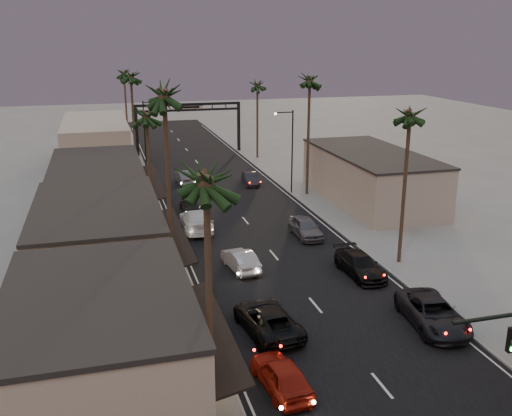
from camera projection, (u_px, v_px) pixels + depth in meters
ground at (238, 212)px, 55.48m from camera, size 200.00×200.00×0.00m
road at (227, 198)px, 60.10m from camera, size 14.00×120.00×0.02m
sidewalk_left at (131, 187)px, 64.15m from camera, size 5.00×92.00×0.12m
sidewalk_right at (291, 177)px, 68.95m from camera, size 5.00×92.00×0.12m
storefront_near at (102, 352)px, 25.54m from camera, size 8.00×12.00×5.50m
storefront_mid at (99, 246)px, 38.47m from camera, size 8.00×14.00×5.50m
storefront_far at (98, 191)px, 53.32m from camera, size 8.00×16.00×5.00m
storefront_dist at (96, 143)px, 74.43m from camera, size 8.00×20.00×6.00m
building_right at (370, 178)px, 58.30m from camera, size 8.00×18.00×5.00m
arch at (188, 115)px, 81.60m from camera, size 15.20×0.40×7.27m
streetlight_right at (290, 145)px, 60.32m from camera, size 2.13×0.30×9.00m
streetlight_left at (147, 132)px, 68.83m from camera, size 2.13×0.30×9.00m
palm_la at (206, 172)px, 21.38m from camera, size 3.20×3.20×13.20m
palm_lb at (164, 90)px, 32.83m from camera, size 3.20×3.20×15.20m
palm_lc at (146, 111)px, 46.60m from camera, size 3.20×3.20×12.20m
palm_ld at (131, 73)px, 63.59m from camera, size 3.20×3.20×14.20m
palm_ra at (410, 110)px, 39.58m from camera, size 3.20×3.20×13.20m
palm_rb at (310, 77)px, 57.78m from camera, size 3.20×3.20×14.20m
palm_rc at (257, 82)px, 76.81m from camera, size 3.20×3.20×12.20m
palm_far at (124, 71)px, 85.19m from camera, size 3.20×3.20×13.20m
oncoming_red at (281, 375)px, 27.30m from camera, size 2.32×4.76×1.57m
oncoming_pickup at (267, 319)px, 32.60m from camera, size 3.27×6.06×1.61m
oncoming_silver at (241, 260)px, 41.46m from camera, size 2.14×4.69×1.49m
oncoming_white at (196, 220)px, 49.95m from camera, size 2.71×6.24×1.79m
oncoming_dgrey at (190, 205)px, 55.17m from camera, size 1.73×4.25×1.45m
oncoming_grey_far at (185, 177)px, 65.63m from camera, size 1.99×5.08×1.65m
curbside_near at (433, 313)px, 33.31m from camera, size 3.44×6.25×1.66m
curbside_black at (360, 265)px, 40.48m from camera, size 2.40×5.39×1.54m
curbside_grey at (305, 227)px, 48.31m from camera, size 1.95×4.82×1.64m
curbside_far at (250, 179)px, 65.41m from camera, size 1.78×4.29×1.38m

